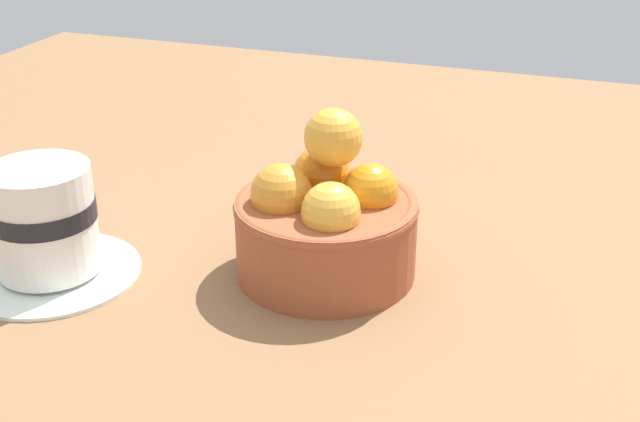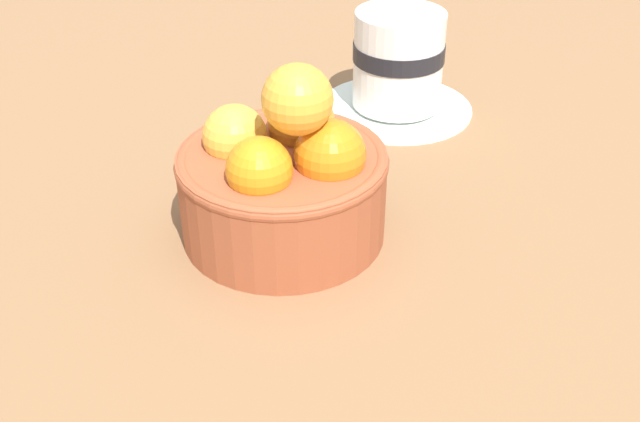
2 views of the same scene
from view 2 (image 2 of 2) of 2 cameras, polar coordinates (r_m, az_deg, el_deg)
ground_plane at (r=53.04cm, az=-2.61°, el=-3.11°), size 130.93×119.60×3.50cm
terracotta_bowl at (r=49.61cm, az=-2.68°, el=2.53°), size 13.64×13.64×12.50cm
coffee_cup at (r=66.67cm, az=5.78°, el=10.59°), size 13.24×13.24×8.73cm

